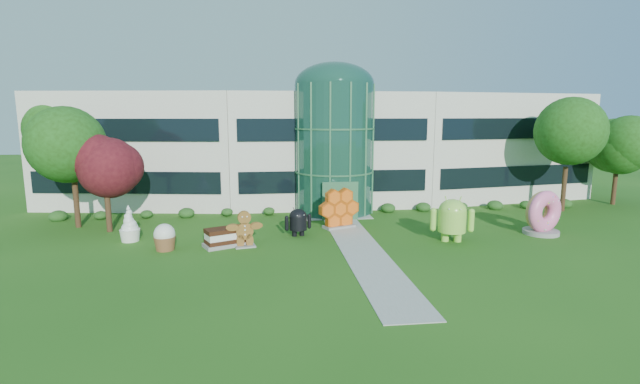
{
  "coord_description": "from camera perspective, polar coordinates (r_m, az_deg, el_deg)",
  "views": [
    {
      "loc": [
        -5.38,
        -23.36,
        7.62
      ],
      "look_at": [
        -1.82,
        6.0,
        2.6
      ],
      "focal_mm": 26.0,
      "sensor_mm": 36.0,
      "label": 1
    }
  ],
  "objects": [
    {
      "name": "donut",
      "position": [
        32.69,
        25.69,
        -2.24
      ],
      "size": [
        3.04,
        2.15,
        2.87
      ],
      "primitive_type": null,
      "rotation": [
        0.0,
        0.0,
        0.33
      ],
      "color": "#F25C95",
      "rests_on": "ground"
    },
    {
      "name": "building",
      "position": [
        41.81,
        0.5,
        5.56
      ],
      "size": [
        46.0,
        15.0,
        9.3
      ],
      "primitive_type": null,
      "color": "beige",
      "rests_on": "ground"
    },
    {
      "name": "honeycomb",
      "position": [
        31.13,
        2.35,
        -2.25
      ],
      "size": [
        3.28,
        2.16,
        2.43
      ],
      "primitive_type": null,
      "rotation": [
        0.0,
        0.0,
        0.38
      ],
      "color": "orange",
      "rests_on": "ground"
    },
    {
      "name": "tree_red",
      "position": [
        32.8,
        -24.81,
        0.64
      ],
      "size": [
        4.0,
        4.0,
        6.0
      ],
      "primitive_type": null,
      "color": "#3F0C14",
      "rests_on": "ground"
    },
    {
      "name": "cupcake",
      "position": [
        27.6,
        -18.58,
        -5.26
      ],
      "size": [
        1.58,
        1.58,
        1.53
      ],
      "primitive_type": null,
      "rotation": [
        0.0,
        0.0,
        -0.29
      ],
      "color": "white",
      "rests_on": "ground"
    },
    {
      "name": "atrium",
      "position": [
        35.87,
        1.74,
        5.28
      ],
      "size": [
        6.0,
        6.0,
        9.8
      ],
      "primitive_type": "cylinder",
      "color": "#194738",
      "rests_on": "ground"
    },
    {
      "name": "froyo",
      "position": [
        30.17,
        -22.42,
        -3.59
      ],
      "size": [
        1.56,
        1.56,
        2.19
      ],
      "primitive_type": null,
      "rotation": [
        0.0,
        0.0,
        0.25
      ],
      "color": "white",
      "rests_on": "ground"
    },
    {
      "name": "ground",
      "position": [
        25.15,
        5.83,
        -8.05
      ],
      "size": [
        140.0,
        140.0,
        0.0
      ],
      "primitive_type": "plane",
      "color": "#215114",
      "rests_on": "ground"
    },
    {
      "name": "gingerbread",
      "position": [
        27.07,
        -9.27,
        -4.48
      ],
      "size": [
        2.46,
        1.36,
        2.15
      ],
      "primitive_type": null,
      "rotation": [
        0.0,
        0.0,
        0.21
      ],
      "color": "brown",
      "rests_on": "ground"
    },
    {
      "name": "walkway",
      "position": [
        27.01,
        4.89,
        -6.74
      ],
      "size": [
        2.4,
        20.0,
        0.04
      ],
      "primitive_type": "cube",
      "color": "#9E9E93",
      "rests_on": "ground"
    },
    {
      "name": "android_black",
      "position": [
        29.13,
        -2.72,
        -3.47
      ],
      "size": [
        2.04,
        1.62,
        2.04
      ],
      "primitive_type": null,
      "rotation": [
        0.0,
        0.0,
        0.26
      ],
      "color": "black",
      "rests_on": "ground"
    },
    {
      "name": "ice_cream_sandwich",
      "position": [
        27.54,
        -11.56,
        -5.45
      ],
      "size": [
        2.75,
        2.14,
        1.1
      ],
      "primitive_type": null,
      "rotation": [
        0.0,
        0.0,
        0.43
      ],
      "color": "black",
      "rests_on": "ground"
    },
    {
      "name": "trees_backdrop",
      "position": [
        36.91,
        1.5,
        4.31
      ],
      "size": [
        52.0,
        8.0,
        8.4
      ],
      "primitive_type": null,
      "color": "#1D4010",
      "rests_on": "ground"
    },
    {
      "name": "android_green",
      "position": [
        28.87,
        15.97,
        -2.94
      ],
      "size": [
        3.04,
        2.38,
        3.04
      ],
      "primitive_type": null,
      "rotation": [
        0.0,
        0.0,
        -0.24
      ],
      "color": "#94DC46",
      "rests_on": "ground"
    }
  ]
}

